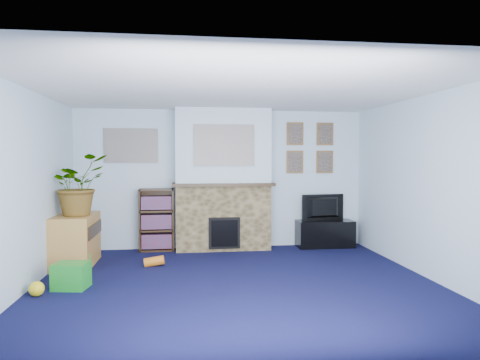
{
  "coord_description": "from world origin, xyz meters",
  "views": [
    {
      "loc": [
        -0.63,
        -5.21,
        1.58
      ],
      "look_at": [
        0.15,
        0.98,
        1.25
      ],
      "focal_mm": 32.0,
      "sensor_mm": 36.0,
      "label": 1
    }
  ],
  "objects": [
    {
      "name": "wall_back",
      "position": [
        0.0,
        2.25,
        1.2
      ],
      "size": [
        5.0,
        0.04,
        2.4
      ],
      "primitive_type": "cube",
      "color": "silver",
      "rests_on": "ground"
    },
    {
      "name": "toy_ball",
      "position": [
        -2.33,
        -0.17,
        0.09
      ],
      "size": [
        0.17,
        0.17,
        0.17
      ],
      "primitive_type": "sphere",
      "color": "yellow",
      "rests_on": "ground"
    },
    {
      "name": "sideboard",
      "position": [
        -2.24,
        1.25,
        0.35
      ],
      "size": [
        0.53,
        0.96,
        0.74
      ],
      "primitive_type": "cube",
      "color": "#B9823B",
      "rests_on": "ground"
    },
    {
      "name": "wall_front",
      "position": [
        0.0,
        -2.25,
        1.2
      ],
      "size": [
        5.0,
        0.04,
        2.4
      ],
      "primitive_type": "cube",
      "color": "silver",
      "rests_on": "ground"
    },
    {
      "name": "toy_tube",
      "position": [
        -1.09,
        1.04,
        0.07
      ],
      "size": [
        0.3,
        0.13,
        0.17
      ],
      "primitive_type": "cylinder",
      "rotation": [
        0.0,
        1.43,
        0.0
      ],
      "color": "orange",
      "rests_on": "ground"
    },
    {
      "name": "portrait_bl",
      "position": [
        1.3,
        2.23,
        1.5
      ],
      "size": [
        0.3,
        0.03,
        0.4
      ],
      "primitive_type": "cube",
      "color": "brown",
      "rests_on": "wall_back"
    },
    {
      "name": "ceiling",
      "position": [
        0.0,
        0.0,
        2.4
      ],
      "size": [
        5.0,
        4.5,
        0.01
      ],
      "primitive_type": "cube",
      "color": "white",
      "rests_on": "wall_back"
    },
    {
      "name": "toy_block",
      "position": [
        -2.08,
        1.0,
        0.11
      ],
      "size": [
        0.23,
        0.23,
        0.23
      ],
      "primitive_type": "cube",
      "rotation": [
        0.0,
        0.0,
        0.25
      ],
      "color": "#198C26",
      "rests_on": "ground"
    },
    {
      "name": "tv_stand",
      "position": [
        1.8,
        2.03,
        0.22
      ],
      "size": [
        0.99,
        0.42,
        0.47
      ],
      "primitive_type": "cube",
      "color": "black",
      "rests_on": "ground"
    },
    {
      "name": "wall_right",
      "position": [
        2.5,
        0.0,
        1.2
      ],
      "size": [
        0.04,
        4.5,
        2.4
      ],
      "primitive_type": "cube",
      "color": "silver",
      "rests_on": "ground"
    },
    {
      "name": "collage_main",
      "position": [
        0.0,
        1.84,
        1.78
      ],
      "size": [
        1.0,
        0.03,
        0.68
      ],
      "primitive_type": "cube",
      "color": "gray",
      "rests_on": "chimney_breast"
    },
    {
      "name": "potted_plant",
      "position": [
        -2.19,
        1.2,
        1.19
      ],
      "size": [
        1.03,
        1.05,
        0.88
      ],
      "primitive_type": "imported",
      "rotation": [
        0.0,
        0.0,
        0.91
      ],
      "color": "#26661E",
      "rests_on": "sideboard"
    },
    {
      "name": "mantel_candle",
      "position": [
        0.37,
        2.0,
        1.23
      ],
      "size": [
        0.04,
        0.04,
        0.14
      ],
      "primitive_type": "cylinder",
      "color": "#B2BFC6",
      "rests_on": "chimney_breast"
    },
    {
      "name": "portrait_br",
      "position": [
        1.85,
        2.23,
        1.5
      ],
      "size": [
        0.3,
        0.03,
        0.4
      ],
      "primitive_type": "cube",
      "color": "brown",
      "rests_on": "wall_back"
    },
    {
      "name": "bookshelf",
      "position": [
        -1.12,
        2.11,
        0.5
      ],
      "size": [
        0.58,
        0.28,
        1.05
      ],
      "color": "#312011",
      "rests_on": "ground"
    },
    {
      "name": "portrait_tl",
      "position": [
        1.3,
        2.23,
        2.0
      ],
      "size": [
        0.3,
        0.03,
        0.4
      ],
      "primitive_type": "cube",
      "color": "brown",
      "rests_on": "wall_back"
    },
    {
      "name": "wall_left",
      "position": [
        -2.5,
        0.0,
        1.2
      ],
      "size": [
        0.04,
        4.5,
        2.4
      ],
      "primitive_type": "cube",
      "color": "silver",
      "rests_on": "ground"
    },
    {
      "name": "mantel_clock",
      "position": [
        -0.12,
        2.0,
        1.22
      ],
      "size": [
        0.09,
        0.05,
        0.13
      ],
      "primitive_type": "cube",
      "color": "gold",
      "rests_on": "chimney_breast"
    },
    {
      "name": "television",
      "position": [
        1.8,
        2.05,
        0.7
      ],
      "size": [
        0.8,
        0.21,
        0.46
      ],
      "primitive_type": "imported",
      "rotation": [
        0.0,
        0.0,
        3.28
      ],
      "color": "black",
      "rests_on": "tv_stand"
    },
    {
      "name": "chimney_breast",
      "position": [
        0.0,
        2.05,
        1.18
      ],
      "size": [
        1.72,
        0.5,
        2.4
      ],
      "color": "brown",
      "rests_on": "ground"
    },
    {
      "name": "portrait_tr",
      "position": [
        1.85,
        2.23,
        2.0
      ],
      "size": [
        0.3,
        0.03,
        0.4
      ],
      "primitive_type": "cube",
      "color": "brown",
      "rests_on": "wall_back"
    },
    {
      "name": "collage_left",
      "position": [
        -1.55,
        2.23,
        1.78
      ],
      "size": [
        0.9,
        0.03,
        0.58
      ],
      "primitive_type": "cube",
      "color": "gray",
      "rests_on": "wall_back"
    },
    {
      "name": "floor",
      "position": [
        0.0,
        0.0,
        0.0
      ],
      "size": [
        5.0,
        4.5,
        0.01
      ],
      "primitive_type": "cube",
      "color": "#0D0F34",
      "rests_on": "ground"
    },
    {
      "name": "mantel_can",
      "position": [
        0.67,
        2.0,
        1.21
      ],
      "size": [
        0.06,
        0.06,
        0.13
      ],
      "primitive_type": "cylinder",
      "color": "#198C26",
      "rests_on": "chimney_breast"
    },
    {
      "name": "green_crate",
      "position": [
        -2.01,
        0.09,
        0.14
      ],
      "size": [
        0.43,
        0.37,
        0.31
      ],
      "primitive_type": "cube",
      "rotation": [
        0.0,
        0.0,
        -0.16
      ],
      "color": "#198C26",
      "rests_on": "ground"
    },
    {
      "name": "mantel_teddy",
      "position": [
        -0.59,
        2.0,
        1.22
      ],
      "size": [
        0.14,
        0.14,
        0.14
      ],
      "primitive_type": "sphere",
      "color": "gray",
      "rests_on": "chimney_breast"
    }
  ]
}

